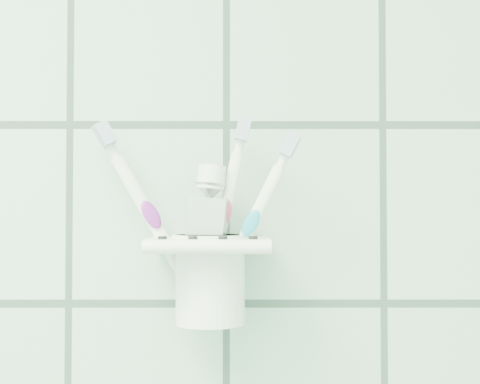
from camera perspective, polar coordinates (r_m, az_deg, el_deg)
The scene contains 6 objects.
holder_bracket at distance 0.66m, azimuth -2.64°, elevation -4.65°, with size 0.12×0.10×0.04m.
cup at distance 0.66m, azimuth -2.56°, elevation -7.09°, with size 0.08×0.08×0.09m.
toothbrush_pink at distance 0.67m, azimuth -3.03°, elevation -0.96°, with size 0.11×0.02×0.21m.
toothbrush_blue at distance 0.66m, azimuth -3.26°, elevation -1.76°, with size 0.05×0.02×0.20m.
toothbrush_orange at distance 0.65m, azimuth -2.86°, elevation -1.93°, with size 0.08×0.02×0.19m.
toothpaste_tube at distance 0.65m, azimuth -3.62°, elevation -3.12°, with size 0.05×0.04×0.15m.
Camera 1 is at (0.68, 0.50, 1.35)m, focal length 50.00 mm.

